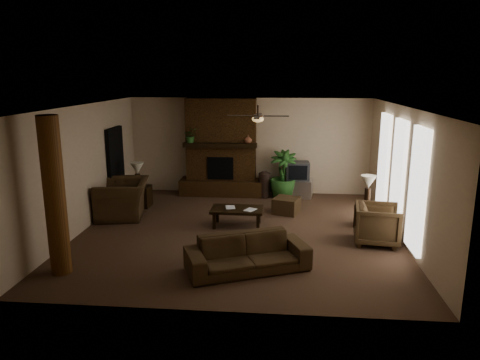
# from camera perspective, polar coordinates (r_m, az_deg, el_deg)

# --- Properties ---
(room_shell) EXTENTS (7.00, 7.00, 7.00)m
(room_shell) POSITION_cam_1_polar(r_m,az_deg,el_deg) (9.75, -0.21, 1.18)
(room_shell) COLOR brown
(room_shell) RESTS_ON ground
(fireplace) EXTENTS (2.40, 0.70, 2.80)m
(fireplace) POSITION_cam_1_polar(r_m,az_deg,el_deg) (13.02, -2.41, 3.16)
(fireplace) COLOR #503115
(fireplace) RESTS_ON ground
(windows) EXTENTS (0.08, 3.65, 2.35)m
(windows) POSITION_cam_1_polar(r_m,az_deg,el_deg) (10.24, 19.51, 0.71)
(windows) COLOR white
(windows) RESTS_ON ground
(log_column) EXTENTS (0.36, 0.36, 2.80)m
(log_column) POSITION_cam_1_polar(r_m,az_deg,el_deg) (8.31, -22.56, -1.99)
(log_column) COLOR brown
(log_column) RESTS_ON ground
(doorway) EXTENTS (0.10, 1.00, 2.10)m
(doorway) POSITION_cam_1_polar(r_m,az_deg,el_deg) (12.32, -15.55, 1.59)
(doorway) COLOR black
(doorway) RESTS_ON ground
(ceiling_fan) EXTENTS (1.35, 1.35, 0.37)m
(ceiling_fan) POSITION_cam_1_polar(r_m,az_deg,el_deg) (9.84, 2.29, 7.94)
(ceiling_fan) COLOR #312115
(ceiling_fan) RESTS_ON ceiling
(sofa) EXTENTS (2.26, 1.43, 0.85)m
(sofa) POSITION_cam_1_polar(r_m,az_deg,el_deg) (8.08, 0.96, -8.65)
(sofa) COLOR #45321D
(sofa) RESTS_ON ground
(armchair_left) EXTENTS (1.15, 1.53, 1.21)m
(armchair_left) POSITION_cam_1_polar(r_m,az_deg,el_deg) (11.42, -14.77, -1.56)
(armchair_left) COLOR #45321D
(armchair_left) RESTS_ON ground
(armchair_right) EXTENTS (0.94, 0.99, 0.91)m
(armchair_right) POSITION_cam_1_polar(r_m,az_deg,el_deg) (9.74, 17.14, -5.20)
(armchair_right) COLOR #45321D
(armchair_right) RESTS_ON ground
(coffee_table) EXTENTS (1.20, 0.70, 0.43)m
(coffee_table) POSITION_cam_1_polar(r_m,az_deg,el_deg) (10.38, -0.38, -3.93)
(coffee_table) COLOR black
(coffee_table) RESTS_ON ground
(ottoman) EXTENTS (0.76, 0.76, 0.40)m
(ottoman) POSITION_cam_1_polar(r_m,az_deg,el_deg) (11.45, 5.94, -3.24)
(ottoman) COLOR #45321D
(ottoman) RESTS_ON ground
(tv_stand) EXTENTS (0.92, 0.63, 0.50)m
(tv_stand) POSITION_cam_1_polar(r_m,az_deg,el_deg) (13.02, 7.30, -1.03)
(tv_stand) COLOR silver
(tv_stand) RESTS_ON ground
(tv) EXTENTS (0.67, 0.55, 0.52)m
(tv) POSITION_cam_1_polar(r_m,az_deg,el_deg) (12.90, 7.35, 1.16)
(tv) COLOR #3D3D40
(tv) RESTS_ON tv_stand
(floor_vase) EXTENTS (0.34, 0.34, 0.77)m
(floor_vase) POSITION_cam_1_polar(r_m,az_deg,el_deg) (12.83, 3.13, -0.31)
(floor_vase) COLOR black
(floor_vase) RESTS_ON ground
(floor_plant) EXTENTS (0.84, 1.41, 0.76)m
(floor_plant) POSITION_cam_1_polar(r_m,az_deg,el_deg) (12.80, 5.46, -0.61)
(floor_plant) COLOR #2D5E25
(floor_plant) RESTS_ON ground
(side_table_left) EXTENTS (0.51, 0.51, 0.55)m
(side_table_left) POSITION_cam_1_polar(r_m,az_deg,el_deg) (12.23, -12.53, -2.05)
(side_table_left) COLOR black
(side_table_left) RESTS_ON ground
(lamp_left) EXTENTS (0.42, 0.42, 0.65)m
(lamp_left) POSITION_cam_1_polar(r_m,az_deg,el_deg) (12.05, -12.97, 1.25)
(lamp_left) COLOR #312115
(lamp_left) RESTS_ON side_table_left
(side_table_right) EXTENTS (0.62, 0.62, 0.55)m
(side_table_right) POSITION_cam_1_polar(r_m,az_deg,el_deg) (10.83, 15.77, -4.25)
(side_table_right) COLOR black
(side_table_right) RESTS_ON ground
(lamp_right) EXTENTS (0.38, 0.38, 0.65)m
(lamp_right) POSITION_cam_1_polar(r_m,az_deg,el_deg) (10.65, 16.05, -0.50)
(lamp_right) COLOR #312115
(lamp_right) RESTS_ON side_table_right
(mantel_plant) EXTENTS (0.49, 0.52, 0.33)m
(mantel_plant) POSITION_cam_1_polar(r_m,az_deg,el_deg) (12.78, -6.30, 5.47)
(mantel_plant) COLOR #2D5E25
(mantel_plant) RESTS_ON fireplace
(mantel_vase) EXTENTS (0.24, 0.25, 0.22)m
(mantel_vase) POSITION_cam_1_polar(r_m,az_deg,el_deg) (12.65, 1.05, 5.23)
(mantel_vase) COLOR #94573B
(mantel_vase) RESTS_ON fireplace
(book_a) EXTENTS (0.22, 0.07, 0.29)m
(book_a) POSITION_cam_1_polar(r_m,az_deg,el_deg) (10.33, -1.85, -2.85)
(book_a) COLOR #999999
(book_a) RESTS_ON coffee_table
(book_b) EXTENTS (0.20, 0.12, 0.29)m
(book_b) POSITION_cam_1_polar(r_m,az_deg,el_deg) (10.21, 0.79, -3.03)
(book_b) COLOR #999999
(book_b) RESTS_ON coffee_table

